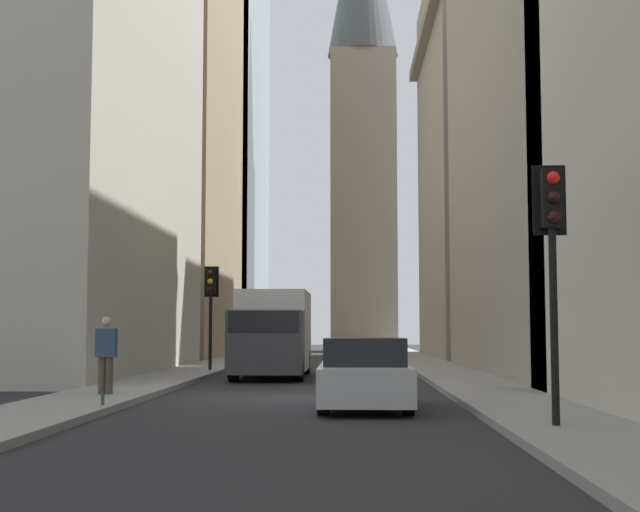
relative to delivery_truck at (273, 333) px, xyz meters
name	(u,v)px	position (x,y,z in m)	size (l,w,h in m)	color
ground_plane	(302,398)	(-8.45, -1.40, -1.46)	(135.00, 135.00, 0.00)	#262628
sidewalk_right	(109,394)	(-8.45, 3.10, -1.39)	(90.00, 2.20, 0.14)	gray
sidewalk_left	(497,395)	(-8.45, -5.90, -1.39)	(90.00, 2.20, 0.14)	gray
building_left_far	(519,163)	(19.72, -11.99, 9.30)	(15.25, 10.50, 21.49)	gray
building_left_midfar	(625,49)	(0.80, -11.99, 9.66)	(18.92, 10.50, 22.23)	gray
building_right_midfar	(28,13)	(2.04, 9.19, 11.65)	(17.39, 10.50, 26.19)	#B7B2A5
building_right_far	(145,72)	(20.41, 9.20, 14.85)	(17.09, 10.50, 32.60)	#9E8966
church_spire	(363,94)	(33.82, -3.58, 17.04)	(5.09, 5.09, 35.35)	gray
delivery_truck	(273,333)	(0.00, 0.00, 0.00)	(6.46, 2.25, 2.84)	silver
sedan_silver	(364,376)	(-11.27, -2.80, -0.80)	(4.30, 1.78, 1.42)	#B7BABF
traffic_light_foreground	(552,232)	(-15.45, -5.62, 1.63)	(0.43, 0.52, 4.01)	black
traffic_light_midblock	(211,293)	(2.50, 2.45, 1.39)	(0.43, 0.52, 3.70)	black
pedestrian	(106,352)	(-9.36, 2.94, -0.38)	(0.26, 0.44, 1.72)	#473D33
discarded_bottle	(103,400)	(-12.19, 2.21, -1.21)	(0.07, 0.07, 0.27)	#236033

